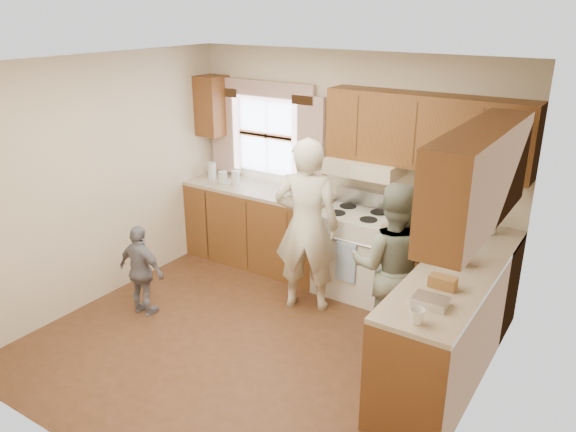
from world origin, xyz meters
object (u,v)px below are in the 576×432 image
Objects in this scene: woman_left at (307,226)px; woman_right at (391,266)px; stove at (357,251)px; child at (142,271)px.

woman_right is at bearing 149.62° from woman_left.
woman_left is at bearing -28.79° from woman_right.
stove is 0.69× the size of woman_right.
woman_left reaches higher than woman_right.
stove is 2.23m from child.
woman_right is at bearing -161.45° from child.
woman_left reaches higher than stove.
stove is 0.77m from woman_left.
woman_left reaches higher than child.
woman_right is 2.43m from child.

